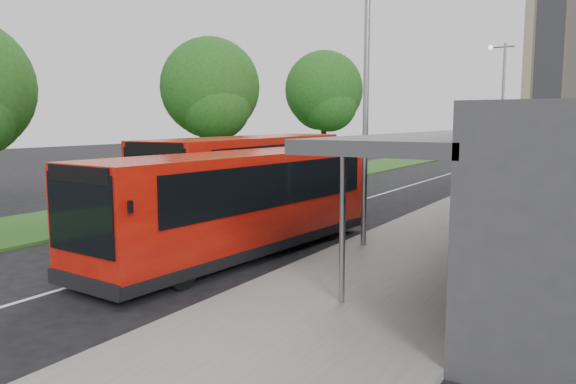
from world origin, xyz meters
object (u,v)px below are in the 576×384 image
Objects in this scene: lamp_post_near at (363,85)px; litter_bin at (464,198)px; car_far at (478,153)px; bollard at (499,179)px; tree_mid at (211,94)px; bus_main at (239,203)px; car_near at (501,157)px; tree_far at (324,95)px; bus_second at (250,176)px; lamp_post_far at (501,103)px.

litter_bin is (0.93, 8.24, -4.11)m from lamp_post_near.
lamp_post_near reaches higher than car_far.
lamp_post_near is 17.58m from bollard.
tree_mid is 0.76× the size of bus_main.
tree_mid is 2.16× the size of car_near.
lamp_post_near reaches higher than bus_main.
lamp_post_near is (11.13, -7.05, -0.29)m from tree_mid.
tree_far is 2.33× the size of car_near.
tree_mid is 34.87m from car_far.
bus_main is (-2.62, -2.37, -3.26)m from lamp_post_near.
litter_bin is 27.26m from car_near.
car_near is at bearing 62.23° from tree_far.
tree_mid is 2.19× the size of car_far.
tree_far is 17.48m from bus_second.
lamp_post_far is 0.78× the size of bus_main.
car_near reaches higher than car_far.
car_far is (0.00, 38.41, -1.01)m from bus_second.
bus_main is at bearing -61.56° from bus_second.
bollard is 18.49m from car_near.
tree_far is 11.19m from lamp_post_far.
bus_second is at bearing -108.86° from lamp_post_far.
litter_bin is at bearing -41.88° from tree_far.
bus_second is 3.10× the size of car_near.
car_near is 1.02× the size of car_far.
bus_main is 2.89× the size of car_far.
bus_main is (8.51, -9.43, -3.55)m from tree_mid.
lamp_post_near is 9.34× the size of bollard.
litter_bin is at bearing -87.99° from bollard.
lamp_post_far reaches higher than bollard.
litter_bin is at bearing 75.62° from bus_main.
tree_far is at bearing 104.42° from bus_second.
bollard is at bearing -78.08° from lamp_post_far.
bus_main is at bearing -96.68° from lamp_post_far.
lamp_post_near is (11.13, -19.05, -0.68)m from tree_far.
bollard is (-0.31, 8.83, -0.02)m from litter_bin.
bus_second reaches higher than bus_main.
bus_second is 12.99× the size of bollard.
bus_main is 11.26× the size of litter_bin.
tree_far is at bearing 138.12° from litter_bin.
tree_far is at bearing 120.29° from lamp_post_near.
bus_second reaches higher than car_far.
lamp_post_far is 2.23× the size of car_near.
car_near is (-3.20, 18.21, 0.03)m from bollard.
lamp_post_far reaches higher than bus_main.
bus_second is at bearing 154.29° from lamp_post_near.
tree_mid is 12.89m from litter_bin.
tree_mid is 8.56× the size of litter_bin.
lamp_post_near is at bearing -72.57° from car_far.
bus_second is at bearing -38.78° from tree_mid.
bus_second is (-5.87, 2.83, -3.12)m from lamp_post_near.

